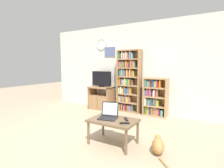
# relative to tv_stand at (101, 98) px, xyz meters

# --- Properties ---
(ground_plane) EXTENTS (18.00, 18.00, 0.00)m
(ground_plane) POSITION_rel_tv_stand_xyz_m (0.87, -2.03, -0.35)
(ground_plane) COLOR tan
(wall_back) EXTENTS (5.81, 0.09, 2.60)m
(wall_back) POSITION_rel_tv_stand_xyz_m (0.86, 0.30, 0.95)
(wall_back) COLOR silver
(wall_back) RESTS_ON ground_plane
(tv_stand) EXTENTS (0.74, 0.47, 0.70)m
(tv_stand) POSITION_rel_tv_stand_xyz_m (0.00, 0.00, 0.00)
(tv_stand) COLOR #9E754C
(tv_stand) RESTS_ON ground_plane
(television) EXTENTS (0.68, 0.18, 0.49)m
(television) POSITION_rel_tv_stand_xyz_m (0.01, 0.02, 0.60)
(television) COLOR black
(television) RESTS_ON tv_stand
(bookshelf_tall) EXTENTS (0.70, 0.25, 1.83)m
(bookshelf_tall) POSITION_rel_tv_stand_xyz_m (0.87, 0.15, 0.57)
(bookshelf_tall) COLOR #9E754C
(bookshelf_tall) RESTS_ON ground_plane
(bookshelf_short) EXTENTS (0.64, 0.30, 1.04)m
(bookshelf_short) POSITION_rel_tv_stand_xyz_m (1.68, 0.13, 0.15)
(bookshelf_short) COLOR tan
(bookshelf_short) RESTS_ON ground_plane
(coffee_table) EXTENTS (0.82, 0.55, 0.44)m
(coffee_table) POSITION_rel_tv_stand_xyz_m (1.60, -1.97, 0.03)
(coffee_table) COLOR brown
(coffee_table) RESTS_ON ground_plane
(laptop) EXTENTS (0.37, 0.36, 0.27)m
(laptop) POSITION_rel_tv_stand_xyz_m (1.48, -1.93, 0.15)
(laptop) COLOR #232326
(laptop) RESTS_ON coffee_table
(remote_near_laptop) EXTENTS (0.16, 0.12, 0.02)m
(remote_near_laptop) POSITION_rel_tv_stand_xyz_m (1.87, -2.07, 0.10)
(remote_near_laptop) COLOR black
(remote_near_laptop) RESTS_ON coffee_table
(remote_far_from_laptop) EXTENTS (0.14, 0.15, 0.02)m
(remote_far_from_laptop) POSITION_rel_tv_stand_xyz_m (1.80, -1.87, 0.10)
(remote_far_from_laptop) COLOR black
(remote_far_from_laptop) RESTS_ON coffee_table
(cat) EXTENTS (0.39, 0.53, 0.28)m
(cat) POSITION_rel_tv_stand_xyz_m (2.37, -1.90, -0.23)
(cat) COLOR #B78447
(cat) RESTS_ON ground_plane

